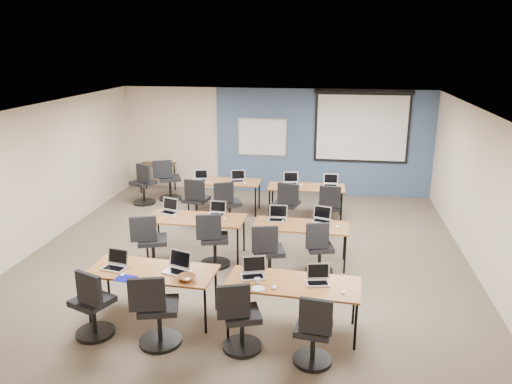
% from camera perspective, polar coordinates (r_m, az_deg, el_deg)
% --- Properties ---
extents(floor, '(8.00, 9.00, 0.02)m').
position_cam_1_polar(floor, '(9.13, -1.34, -7.83)').
color(floor, '#6B6354').
rests_on(floor, ground).
extents(ceiling, '(8.00, 9.00, 0.02)m').
position_cam_1_polar(ceiling, '(8.38, -1.46, 9.22)').
color(ceiling, white).
rests_on(ceiling, ground).
extents(wall_back, '(8.00, 0.04, 2.70)m').
position_cam_1_polar(wall_back, '(13.00, 2.09, 5.84)').
color(wall_back, beige).
rests_on(wall_back, ground).
extents(wall_front, '(8.00, 0.04, 2.70)m').
position_cam_1_polar(wall_front, '(4.65, -11.50, -15.27)').
color(wall_front, beige).
rests_on(wall_front, ground).
extents(wall_left, '(0.04, 9.00, 2.70)m').
position_cam_1_polar(wall_left, '(10.14, -24.27, 1.26)').
color(wall_left, beige).
rests_on(wall_left, ground).
extents(wall_right, '(0.04, 9.00, 2.70)m').
position_cam_1_polar(wall_right, '(8.90, 24.86, -0.80)').
color(wall_right, beige).
rests_on(wall_right, ground).
extents(blue_accent_panel, '(5.50, 0.04, 2.70)m').
position_cam_1_polar(blue_accent_panel, '(12.88, 7.63, 5.61)').
color(blue_accent_panel, '#3D5977').
rests_on(blue_accent_panel, wall_back).
extents(whiteboard, '(1.28, 0.03, 0.98)m').
position_cam_1_polar(whiteboard, '(12.94, 0.73, 6.26)').
color(whiteboard, silver).
rests_on(whiteboard, wall_back).
extents(projector_screen, '(2.40, 0.10, 1.82)m').
position_cam_1_polar(projector_screen, '(12.75, 12.02, 7.73)').
color(projector_screen, black).
rests_on(projector_screen, wall_back).
extents(training_table_front_left, '(1.79, 0.75, 0.73)m').
position_cam_1_polar(training_table_front_left, '(7.25, -11.76, -9.04)').
color(training_table_front_left, '#A7653A').
rests_on(training_table_front_left, floor).
extents(training_table_front_right, '(1.78, 0.74, 0.73)m').
position_cam_1_polar(training_table_front_right, '(6.77, 4.24, -10.65)').
color(training_table_front_right, brown).
rests_on(training_table_front_right, floor).
extents(training_table_mid_left, '(1.79, 0.75, 0.73)m').
position_cam_1_polar(training_table_mid_left, '(9.18, -6.91, -3.21)').
color(training_table_mid_left, '#A47C47').
rests_on(training_table_mid_left, floor).
extents(training_table_mid_right, '(1.67, 0.70, 0.73)m').
position_cam_1_polar(training_table_mid_right, '(8.80, 5.15, -4.07)').
color(training_table_mid_right, brown).
rests_on(training_table_mid_right, floor).
extents(training_table_back_left, '(1.68, 0.70, 0.73)m').
position_cam_1_polar(training_table_back_left, '(11.54, -3.69, 1.03)').
color(training_table_back_left, brown).
rests_on(training_table_back_left, floor).
extents(training_table_back_right, '(1.69, 0.70, 0.73)m').
position_cam_1_polar(training_table_back_right, '(11.14, 5.75, 0.40)').
color(training_table_back_right, '#9F7247').
rests_on(training_table_back_right, floor).
extents(laptop_0, '(0.33, 0.28, 0.25)m').
position_cam_1_polar(laptop_0, '(7.40, -15.74, -7.86)').
color(laptop_0, silver).
rests_on(laptop_0, training_table_front_left).
extents(mouse_0, '(0.07, 0.10, 0.03)m').
position_cam_1_polar(mouse_0, '(7.16, -15.01, -9.10)').
color(mouse_0, white).
rests_on(mouse_0, training_table_front_left).
extents(task_chair_0, '(0.55, 0.52, 1.00)m').
position_cam_1_polar(task_chair_0, '(7.10, -18.18, -12.58)').
color(task_chair_0, black).
rests_on(task_chair_0, floor).
extents(laptop_1, '(0.35, 0.30, 0.27)m').
position_cam_1_polar(laptop_1, '(7.11, -8.88, -8.42)').
color(laptop_1, '#B3B3BC').
rests_on(laptop_1, training_table_front_left).
extents(mouse_1, '(0.07, 0.11, 0.04)m').
position_cam_1_polar(mouse_1, '(6.85, -7.86, -9.85)').
color(mouse_1, white).
rests_on(mouse_1, training_table_front_left).
extents(task_chair_1, '(0.56, 0.56, 1.04)m').
position_cam_1_polar(task_chair_1, '(6.71, -11.30, -13.68)').
color(task_chair_1, black).
rests_on(task_chair_1, floor).
extents(laptop_2, '(0.33, 0.28, 0.25)m').
position_cam_1_polar(laptop_2, '(6.89, -0.31, -9.08)').
color(laptop_2, '#BCBDC0').
rests_on(laptop_2, training_table_front_right).
extents(mouse_2, '(0.10, 0.12, 0.04)m').
position_cam_1_polar(mouse_2, '(6.60, 2.11, -10.80)').
color(mouse_2, white).
rests_on(mouse_2, training_table_front_right).
extents(task_chair_2, '(0.53, 0.51, 0.99)m').
position_cam_1_polar(task_chair_2, '(6.50, -1.85, -14.64)').
color(task_chair_2, black).
rests_on(task_chair_2, floor).
extents(laptop_3, '(0.31, 0.26, 0.23)m').
position_cam_1_polar(laptop_3, '(6.77, 7.09, -9.75)').
color(laptop_3, silver).
rests_on(laptop_3, training_table_front_right).
extents(mouse_3, '(0.08, 0.10, 0.03)m').
position_cam_1_polar(mouse_3, '(6.57, 9.95, -11.21)').
color(mouse_3, white).
rests_on(mouse_3, training_table_front_right).
extents(task_chair_3, '(0.48, 0.48, 0.97)m').
position_cam_1_polar(task_chair_3, '(6.29, 6.61, -16.03)').
color(task_chair_3, black).
rests_on(task_chair_3, floor).
extents(laptop_4, '(0.34, 0.28, 0.25)m').
position_cam_1_polar(laptop_4, '(9.51, -9.91, -1.93)').
color(laptop_4, '#B0B0B0').
rests_on(laptop_4, training_table_mid_left).
extents(mouse_4, '(0.08, 0.10, 0.03)m').
position_cam_1_polar(mouse_4, '(9.26, -9.20, -2.75)').
color(mouse_4, white).
rests_on(mouse_4, training_table_mid_left).
extents(task_chair_4, '(0.57, 0.55, 1.02)m').
position_cam_1_polar(task_chair_4, '(8.82, -11.92, -6.12)').
color(task_chair_4, black).
rests_on(task_chair_4, floor).
extents(laptop_5, '(0.31, 0.26, 0.23)m').
position_cam_1_polar(laptop_5, '(9.29, -4.46, -2.21)').
color(laptop_5, silver).
rests_on(laptop_5, training_table_mid_left).
extents(mouse_5, '(0.07, 0.09, 0.03)m').
position_cam_1_polar(mouse_5, '(9.03, -3.59, -3.07)').
color(mouse_5, white).
rests_on(mouse_5, training_table_mid_left).
extents(task_chair_5, '(0.53, 0.53, 1.01)m').
position_cam_1_polar(task_chair_5, '(8.78, -4.89, -5.96)').
color(task_chair_5, black).
rests_on(task_chair_5, floor).
extents(laptop_6, '(0.33, 0.28, 0.25)m').
position_cam_1_polar(laptop_6, '(8.99, 2.50, -2.80)').
color(laptop_6, '#B7B7B8').
rests_on(laptop_6, training_table_mid_right).
extents(mouse_6, '(0.07, 0.11, 0.04)m').
position_cam_1_polar(mouse_6, '(8.90, 3.08, -3.35)').
color(mouse_6, white).
rests_on(mouse_6, training_table_mid_right).
extents(task_chair_6, '(0.53, 0.52, 1.00)m').
position_cam_1_polar(task_chair_6, '(8.26, 1.43, -7.42)').
color(task_chair_6, black).
rests_on(task_chair_6, floor).
extents(laptop_7, '(0.33, 0.28, 0.25)m').
position_cam_1_polar(laptop_7, '(9.00, 7.55, -2.91)').
color(laptop_7, '#BABABB').
rests_on(laptop_7, training_table_mid_right).
extents(mouse_7, '(0.09, 0.12, 0.04)m').
position_cam_1_polar(mouse_7, '(8.76, 9.30, -3.90)').
color(mouse_7, white).
rests_on(mouse_7, training_table_mid_right).
extents(task_chair_7, '(0.47, 0.47, 0.96)m').
position_cam_1_polar(task_chair_7, '(8.56, 7.20, -6.82)').
color(task_chair_7, black).
rests_on(task_chair_7, floor).
extents(laptop_8, '(0.31, 0.26, 0.23)m').
position_cam_1_polar(laptop_8, '(11.62, -6.38, 1.62)').
color(laptop_8, '#ABABB4').
rests_on(laptop_8, training_table_back_left).
extents(mouse_8, '(0.09, 0.11, 0.03)m').
position_cam_1_polar(mouse_8, '(11.43, -5.49, 1.13)').
color(mouse_8, white).
rests_on(mouse_8, training_table_back_left).
extents(task_chair_8, '(0.56, 0.56, 1.03)m').
position_cam_1_polar(task_chair_8, '(10.88, -6.86, -1.44)').
color(task_chair_8, black).
rests_on(task_chair_8, floor).
extents(laptop_9, '(0.32, 0.27, 0.25)m').
position_cam_1_polar(laptop_9, '(11.49, -2.14, 1.54)').
color(laptop_9, silver).
rests_on(laptop_9, training_table_back_left).
extents(mouse_9, '(0.07, 0.10, 0.03)m').
position_cam_1_polar(mouse_9, '(11.31, -1.26, 1.04)').
color(mouse_9, white).
rests_on(mouse_9, training_table_back_left).
extents(task_chair_9, '(0.55, 0.52, 1.00)m').
position_cam_1_polar(task_chair_9, '(10.70, -3.20, -1.75)').
color(task_chair_9, black).
rests_on(task_chair_9, floor).
extents(laptop_10, '(0.34, 0.29, 0.26)m').
position_cam_1_polar(laptop_10, '(11.29, 3.96, 1.25)').
color(laptop_10, '#B2B2B2').
rests_on(laptop_10, training_table_back_right).
extents(mouse_10, '(0.08, 0.12, 0.04)m').
position_cam_1_polar(mouse_10, '(11.18, 5.16, 0.81)').
color(mouse_10, white).
rests_on(mouse_10, training_table_back_right).
extents(task_chair_10, '(0.56, 0.56, 1.04)m').
position_cam_1_polar(task_chair_10, '(10.53, 3.51, -1.95)').
color(task_chair_10, black).
rests_on(task_chair_10, floor).
extents(laptop_11, '(0.32, 0.27, 0.25)m').
position_cam_1_polar(laptop_11, '(11.27, 8.54, 1.07)').
color(laptop_11, '#A7A7B2').
rests_on(laptop_11, training_table_back_right).
extents(mouse_11, '(0.06, 0.09, 0.03)m').
position_cam_1_polar(mouse_11, '(11.09, 9.21, 0.51)').
color(mouse_11, white).
rests_on(mouse_11, training_table_back_right).
extents(task_chair_11, '(0.53, 0.53, 1.01)m').
position_cam_1_polar(task_chair_11, '(10.50, 8.32, -2.21)').
color(task_chair_11, black).
rests_on(task_chair_11, floor).
extents(blue_mousepad, '(0.29, 0.25, 0.01)m').
position_cam_1_polar(blue_mousepad, '(7.06, -14.70, -9.53)').
color(blue_mousepad, '#080A80').
rests_on(blue_mousepad, training_table_front_left).
extents(snack_bowl, '(0.35, 0.35, 0.07)m').
position_cam_1_polar(snack_bowl, '(6.86, -7.96, -9.66)').
color(snack_bowl, brown).
rests_on(snack_bowl, training_table_front_left).
extents(snack_plate, '(0.20, 0.20, 0.01)m').
position_cam_1_polar(snack_plate, '(6.57, 0.26, -10.98)').
color(snack_plate, white).
rests_on(snack_plate, training_table_front_right).
extents(coffee_cup, '(0.07, 0.07, 0.06)m').
position_cam_1_polar(coffee_cup, '(6.67, 0.16, -10.17)').
color(coffee_cup, white).
rests_on(coffee_cup, snack_plate).
extents(utility_table, '(0.93, 0.52, 0.75)m').
position_cam_1_polar(utility_table, '(13.35, -11.24, 2.78)').
color(utility_table, '#332718').
rests_on(utility_table, floor).
extents(spare_chair_a, '(0.62, 0.58, 1.05)m').
position_cam_1_polar(spare_chair_a, '(12.62, -9.98, 1.01)').
color(spare_chair_a, black).
rests_on(spare_chair_a, floor).
extents(spare_chair_b, '(0.60, 0.55, 1.03)m').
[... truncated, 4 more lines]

